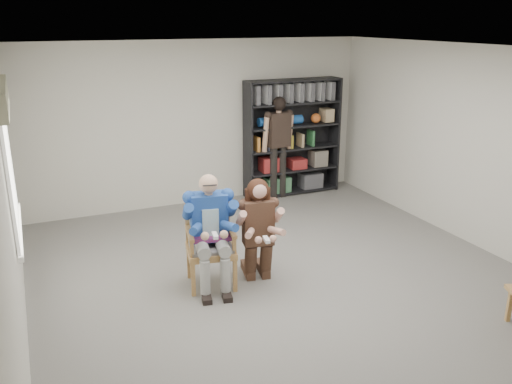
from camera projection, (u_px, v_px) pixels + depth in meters
name	position (u px, v px, depth m)	size (l,w,h in m)	color
room_shell	(293.00, 176.00, 6.23)	(6.00, 7.00, 2.80)	silver
floor	(290.00, 285.00, 6.66)	(6.00, 7.00, 0.01)	slate
window_left	(11.00, 162.00, 5.90)	(0.16, 2.00, 1.75)	white
armchair	(211.00, 244.00, 6.51)	(0.63, 0.61, 1.08)	#A06B40
seated_man	(210.00, 231.00, 6.46)	(0.61, 0.85, 1.41)	navy
kneeling_woman	(259.00, 232.00, 6.59)	(0.54, 0.87, 1.29)	#3D251C
bookshelf	(292.00, 138.00, 9.84)	(1.80, 0.38, 2.10)	black
standing_man	(278.00, 148.00, 9.63)	(0.56, 0.31, 1.82)	black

